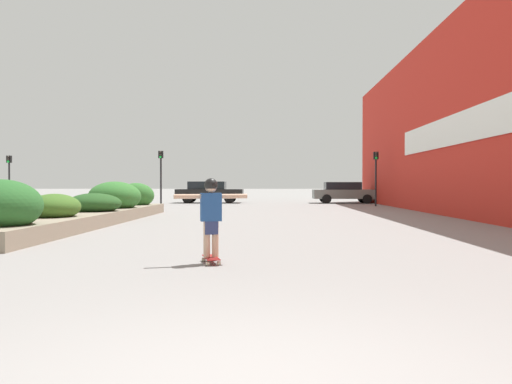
{
  "coord_description": "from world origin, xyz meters",
  "views": [
    {
      "loc": [
        0.12,
        -3.07,
        1.3
      ],
      "look_at": [
        -0.32,
        12.53,
        1.07
      ],
      "focal_mm": 35.0,
      "sensor_mm": 36.0,
      "label": 1
    }
  ],
  "objects_px": {
    "skateboard": "(211,259)",
    "car_center_left": "(209,191)",
    "traffic_light_far_left": "(9,171)",
    "skateboarder": "(211,209)",
    "traffic_light_right": "(376,169)",
    "car_leftmost": "(344,192)",
    "traffic_light_left": "(161,168)"
  },
  "relations": [
    {
      "from": "skateboard",
      "to": "traffic_light_right",
      "type": "bearing_deg",
      "value": 55.72
    },
    {
      "from": "traffic_light_left",
      "to": "traffic_light_far_left",
      "type": "xyz_separation_m",
      "value": [
        -9.72,
        0.38,
        -0.15
      ]
    },
    {
      "from": "skateboarder",
      "to": "traffic_light_left",
      "type": "distance_m",
      "value": 23.2
    },
    {
      "from": "skateboarder",
      "to": "traffic_light_far_left",
      "type": "distance_m",
      "value": 27.6
    },
    {
      "from": "skateboard",
      "to": "car_center_left",
      "type": "relative_size",
      "value": 0.15
    },
    {
      "from": "skateboarder",
      "to": "traffic_light_right",
      "type": "bearing_deg",
      "value": 55.72
    },
    {
      "from": "car_leftmost",
      "to": "car_center_left",
      "type": "height_order",
      "value": "car_center_left"
    },
    {
      "from": "traffic_light_left",
      "to": "traffic_light_right",
      "type": "relative_size",
      "value": 1.03
    },
    {
      "from": "car_leftmost",
      "to": "traffic_light_right",
      "type": "relative_size",
      "value": 1.36
    },
    {
      "from": "car_center_left",
      "to": "traffic_light_far_left",
      "type": "height_order",
      "value": "traffic_light_far_left"
    },
    {
      "from": "traffic_light_right",
      "to": "car_leftmost",
      "type": "bearing_deg",
      "value": 103.2
    },
    {
      "from": "car_center_left",
      "to": "traffic_light_far_left",
      "type": "relative_size",
      "value": 1.5
    },
    {
      "from": "skateboard",
      "to": "traffic_light_far_left",
      "type": "distance_m",
      "value": 27.65
    },
    {
      "from": "car_leftmost",
      "to": "car_center_left",
      "type": "bearing_deg",
      "value": -91.07
    },
    {
      "from": "skateboard",
      "to": "car_leftmost",
      "type": "bearing_deg",
      "value": 61.28
    },
    {
      "from": "skateboarder",
      "to": "traffic_light_far_left",
      "type": "bearing_deg",
      "value": 108.42
    },
    {
      "from": "traffic_light_left",
      "to": "traffic_light_far_left",
      "type": "distance_m",
      "value": 9.73
    },
    {
      "from": "car_center_left",
      "to": "skateboarder",
      "type": "bearing_deg",
      "value": 7.04
    },
    {
      "from": "skateboarder",
      "to": "skateboard",
      "type": "bearing_deg",
      "value": -98.65
    },
    {
      "from": "skateboard",
      "to": "traffic_light_far_left",
      "type": "relative_size",
      "value": 0.22
    },
    {
      "from": "car_center_left",
      "to": "traffic_light_far_left",
      "type": "bearing_deg",
      "value": -70.66
    },
    {
      "from": "car_center_left",
      "to": "traffic_light_left",
      "type": "height_order",
      "value": "traffic_light_left"
    },
    {
      "from": "traffic_light_right",
      "to": "car_center_left",
      "type": "bearing_deg",
      "value": 154.37
    },
    {
      "from": "car_leftmost",
      "to": "traffic_light_far_left",
      "type": "xyz_separation_m",
      "value": [
        -21.68,
        -4.09,
        1.38
      ]
    },
    {
      "from": "car_leftmost",
      "to": "traffic_light_far_left",
      "type": "bearing_deg",
      "value": -79.32
    },
    {
      "from": "traffic_light_left",
      "to": "traffic_light_far_left",
      "type": "relative_size",
      "value": 1.08
    },
    {
      "from": "car_center_left",
      "to": "traffic_light_left",
      "type": "xyz_separation_m",
      "value": [
        -2.43,
        -4.65,
        1.5
      ]
    },
    {
      "from": "skateboarder",
      "to": "car_center_left",
      "type": "bearing_deg",
      "value": 81.26
    },
    {
      "from": "traffic_light_right",
      "to": "traffic_light_far_left",
      "type": "relative_size",
      "value": 1.04
    },
    {
      "from": "skateboard",
      "to": "traffic_light_left",
      "type": "relative_size",
      "value": 0.2
    },
    {
      "from": "car_center_left",
      "to": "traffic_light_left",
      "type": "relative_size",
      "value": 1.39
    },
    {
      "from": "skateboard",
      "to": "skateboarder",
      "type": "xyz_separation_m",
      "value": [
        -0.0,
        0.0,
        0.82
      ]
    }
  ]
}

